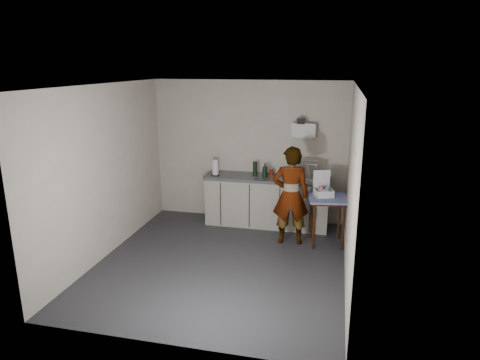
% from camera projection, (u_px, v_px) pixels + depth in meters
% --- Properties ---
extents(ground, '(4.00, 4.00, 0.00)m').
position_uv_depth(ground, '(221.00, 262.00, 6.41)').
color(ground, '#2D2D32').
rests_on(ground, ground).
extents(wall_back, '(3.60, 0.02, 2.60)m').
position_uv_depth(wall_back, '(249.00, 151.00, 7.93)').
color(wall_back, beige).
rests_on(wall_back, ground).
extents(wall_right, '(0.02, 4.00, 2.60)m').
position_uv_depth(wall_right, '(350.00, 187.00, 5.67)').
color(wall_right, beige).
rests_on(wall_right, ground).
extents(wall_left, '(0.02, 4.00, 2.60)m').
position_uv_depth(wall_left, '(106.00, 172.00, 6.45)').
color(wall_left, beige).
rests_on(wall_left, ground).
extents(ceiling, '(3.60, 4.00, 0.01)m').
position_uv_depth(ceiling, '(219.00, 86.00, 5.72)').
color(ceiling, silver).
rests_on(ceiling, wall_back).
extents(kitchen_counter, '(2.24, 0.62, 0.91)m').
position_uv_depth(kitchen_counter, '(267.00, 202.00, 7.80)').
color(kitchen_counter, black).
rests_on(kitchen_counter, ground).
extents(wall_shelf, '(0.42, 0.18, 0.37)m').
position_uv_depth(wall_shelf, '(304.00, 130.00, 7.53)').
color(wall_shelf, white).
rests_on(wall_shelf, ground).
extents(side_table, '(0.70, 0.70, 0.80)m').
position_uv_depth(side_table, '(328.00, 203.00, 6.90)').
color(side_table, '#36180C').
rests_on(side_table, ground).
extents(standing_man, '(0.64, 0.47, 1.63)m').
position_uv_depth(standing_man, '(291.00, 196.00, 6.91)').
color(standing_man, '#B2A593').
rests_on(standing_man, ground).
extents(soap_bottle, '(0.14, 0.14, 0.27)m').
position_uv_depth(soap_bottle, '(265.00, 170.00, 7.60)').
color(soap_bottle, black).
rests_on(soap_bottle, kitchen_counter).
extents(soda_can, '(0.07, 0.07, 0.13)m').
position_uv_depth(soda_can, '(271.00, 173.00, 7.71)').
color(soda_can, red).
rests_on(soda_can, kitchen_counter).
extents(dark_bottle, '(0.08, 0.08, 0.27)m').
position_uv_depth(dark_bottle, '(255.00, 169.00, 7.71)').
color(dark_bottle, black).
rests_on(dark_bottle, kitchen_counter).
extents(paper_towel, '(0.16, 0.16, 0.29)m').
position_uv_depth(paper_towel, '(215.00, 168.00, 7.75)').
color(paper_towel, black).
rests_on(paper_towel, kitchen_counter).
extents(dish_rack, '(0.44, 0.33, 0.31)m').
position_uv_depth(dish_rack, '(304.00, 175.00, 7.56)').
color(dish_rack, white).
rests_on(dish_rack, kitchen_counter).
extents(bakery_box, '(0.36, 0.37, 0.40)m').
position_uv_depth(bakery_box, '(323.00, 190.00, 6.93)').
color(bakery_box, white).
rests_on(bakery_box, side_table).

